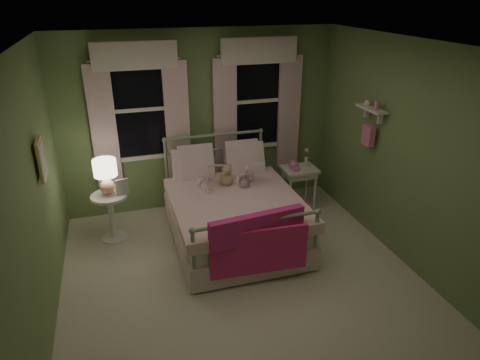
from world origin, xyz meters
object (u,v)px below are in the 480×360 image
object	(u,v)px
nightstand_left	(111,211)
nightstand_right	(299,174)
bed	(232,212)
child_left	(203,164)
teddy_bear	(227,176)
child_right	(243,160)
table_lamp	(106,173)

from	to	relation	value
nightstand_left	nightstand_right	world-z (taller)	same
bed	child_left	size ratio (longest dim) A/B	2.72
child_left	nightstand_right	size ratio (longest dim) A/B	1.17
child_left	nightstand_left	xyz separation A→B (m)	(-1.25, 0.02, -0.53)
child_left	bed	bearing A→B (deg)	125.19
bed	teddy_bear	distance (m)	0.49
child_right	nightstand_right	distance (m)	1.00
bed	child_left	xyz separation A→B (m)	(-0.28, 0.42, 0.56)
child_right	teddy_bear	xyz separation A→B (m)	(-0.28, -0.16, -0.14)
table_lamp	bed	bearing A→B (deg)	-15.97
child_right	nightstand_left	xyz separation A→B (m)	(-1.81, 0.02, -0.51)
child_right	nightstand_left	world-z (taller)	child_right
child_right	table_lamp	size ratio (longest dim) A/B	1.56
teddy_bear	nightstand_right	world-z (taller)	teddy_bear
bed	nightstand_right	bearing A→B (deg)	24.80
child_left	nightstand_right	bearing A→B (deg)	-173.35
table_lamp	child_left	bearing A→B (deg)	-0.71
child_left	nightstand_left	world-z (taller)	child_left
child_right	bed	bearing A→B (deg)	73.91
child_right	table_lamp	bearing A→B (deg)	17.03
bed	nightstand_right	size ratio (longest dim) A/B	3.18
nightstand_right	bed	bearing A→B (deg)	-155.20
teddy_bear	nightstand_left	world-z (taller)	teddy_bear
bed	table_lamp	bearing A→B (deg)	164.03
child_right	nightstand_right	bearing A→B (deg)	-154.38
nightstand_left	bed	bearing A→B (deg)	-15.97
bed	child_right	xyz separation A→B (m)	(0.28, 0.42, 0.55)
bed	child_right	bearing A→B (deg)	56.40
teddy_bear	nightstand_left	bearing A→B (deg)	173.50
child_right	table_lamp	world-z (taller)	child_right
nightstand_left	table_lamp	size ratio (longest dim) A/B	1.40
teddy_bear	table_lamp	bearing A→B (deg)	173.50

